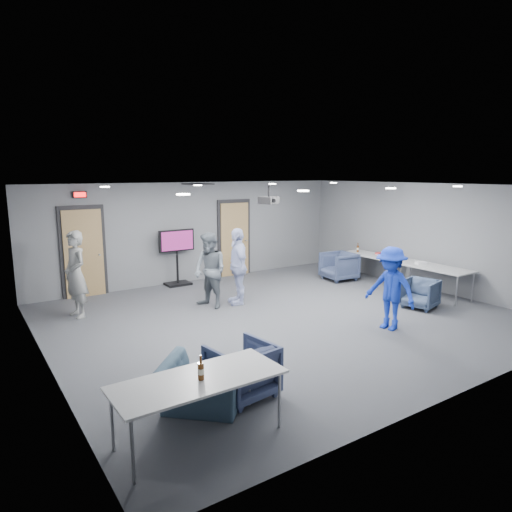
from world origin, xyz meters
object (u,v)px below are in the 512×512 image
chair_right_c (420,294)px  bottle_front (201,371)px  table_right_a (372,256)px  tv_stand (177,254)px  person_a (76,274)px  chair_right_a (339,266)px  person_b (210,271)px  chair_front_b (203,384)px  table_front_left (199,382)px  person_d (390,288)px  table_right_b (432,268)px  chair_front_a (242,370)px  projector (269,200)px  bottle_right (358,249)px  person_c (238,266)px

chair_right_c → bottle_front: size_ratio=2.53×
table_right_a → tv_stand: 5.32m
person_a → chair_right_a: person_a is taller
tv_stand → person_b: bearing=-96.0°
chair_front_b → table_front_left: table_front_left is taller
person_d → table_right_b: 2.93m
table_front_left → person_b: bearing=60.0°
chair_front_a → table_right_b: same height
table_right_a → bottle_front: (-7.42, -4.28, 0.15)m
person_b → chair_right_a: 4.27m
chair_right_a → projector: bearing=-60.9°
table_front_left → table_right_a: bearing=29.0°
person_d → table_front_left: size_ratio=0.83×
person_b → tv_stand: size_ratio=1.13×
bottle_front → projector: (3.33, 3.46, 1.57)m
person_a → chair_front_a: person_a is taller
person_b → person_d: (2.19, -3.14, -0.04)m
chair_front_b → table_front_left: size_ratio=0.51×
chair_right_a → chair_front_b: (-6.38, -4.20, -0.07)m
table_right_b → bottle_front: bottle_front is taller
bottle_right → chair_front_b: bearing=-149.4°
person_a → projector: projector is taller
person_a → person_c: bearing=60.9°
person_c → tv_stand: person_c is taller
person_b → table_right_b: 5.36m
person_c → chair_front_a: bearing=-14.0°
chair_right_a → table_right_a: bearing=57.9°
bottle_front → bottle_right: size_ratio=1.07×
bottle_front → table_right_a: bearing=30.0°
projector → table_front_left: bearing=-158.2°
person_a → tv_stand: bearing=103.4°
person_c → bottle_right: 4.25m
chair_front_b → tv_stand: 6.62m
person_b → table_front_left: person_b is taller
person_d → chair_right_c: 1.81m
person_c → bottle_front: person_c is taller
chair_front_a → bottle_right: bearing=-154.8°
tv_stand → projector: bearing=-79.8°
chair_front_b → tv_stand: (2.40, 6.15, 0.52)m
person_b → tv_stand: (0.24, 2.30, 0.00)m
table_front_left → person_a: bearing=90.4°
table_right_b → chair_right_c: bearing=114.1°
person_c → projector: 1.82m
chair_right_a → chair_front_a: chair_right_a is taller
person_b → bottle_right: (4.91, 0.33, -0.01)m
person_c → table_right_b: (4.25, -2.05, -0.18)m
person_c → chair_right_a: 3.60m
person_b → projector: bearing=23.3°
bottle_right → tv_stand: tv_stand is taller
chair_front_b → bottle_front: (-0.34, -0.64, 0.52)m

